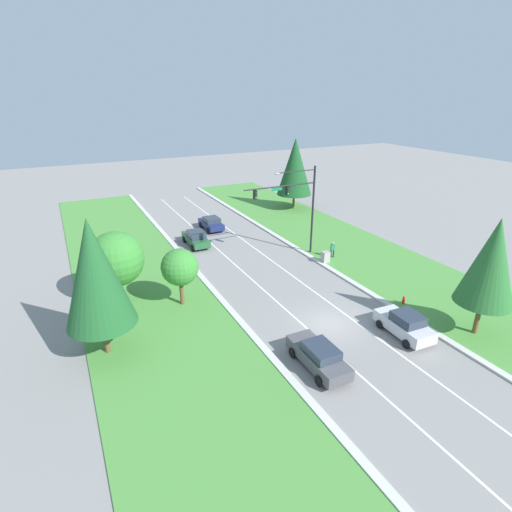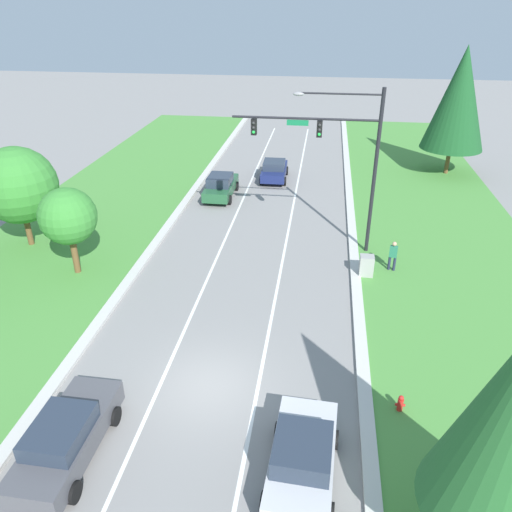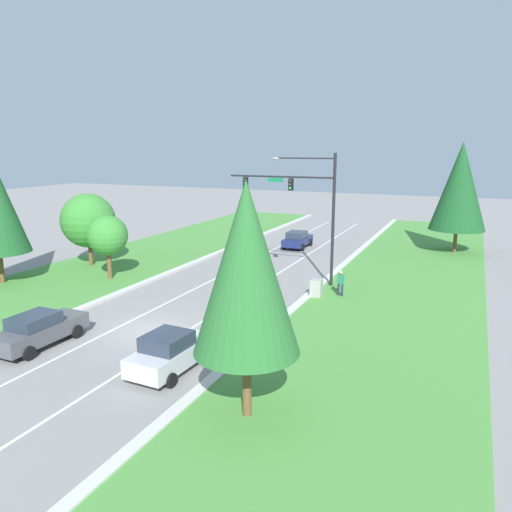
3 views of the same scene
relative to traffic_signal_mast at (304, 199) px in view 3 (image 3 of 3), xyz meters
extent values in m
plane|color=gray|center=(-4.31, -11.85, -5.83)|extent=(160.00, 160.00, 0.00)
cube|color=beige|center=(1.34, -11.85, -5.75)|extent=(0.50, 90.00, 0.15)
cube|color=beige|center=(-9.96, -11.85, -5.75)|extent=(0.50, 90.00, 0.15)
cube|color=#4C8E3D|center=(6.59, -11.85, -5.79)|extent=(10.00, 90.00, 0.08)
cube|color=white|center=(-6.11, -11.85, -5.82)|extent=(0.14, 81.00, 0.01)
cube|color=white|center=(-2.51, -11.85, -5.82)|extent=(0.14, 81.00, 0.01)
cylinder|color=black|center=(2.02, 0.01, -1.40)|extent=(0.20, 0.20, 8.85)
cylinder|color=black|center=(-1.70, 0.01, 1.43)|extent=(7.45, 0.12, 0.12)
cube|color=#147042|center=(-2.07, 0.01, 1.21)|extent=(1.10, 0.04, 0.28)
cylinder|color=black|center=(-0.03, 0.01, 2.67)|extent=(4.10, 0.09, 0.09)
ellipsoid|color=gray|center=(-2.07, 0.01, 2.62)|extent=(0.56, 0.28, 0.20)
cube|color=black|center=(-0.96, 0.01, 0.93)|extent=(0.28, 0.32, 0.80)
sphere|color=#2D2D2D|center=(-0.96, -0.16, 1.16)|extent=(0.16, 0.16, 0.16)
sphere|color=#2D2D2D|center=(-0.96, -0.16, 0.93)|extent=(0.16, 0.16, 0.16)
sphere|color=#23D647|center=(-0.96, -0.16, 0.70)|extent=(0.16, 0.16, 0.16)
cube|color=black|center=(-4.31, 0.01, 0.93)|extent=(0.28, 0.32, 0.80)
sphere|color=#2D2D2D|center=(-4.31, -0.16, 1.16)|extent=(0.16, 0.16, 0.16)
sphere|color=#2D2D2D|center=(-4.31, -0.16, 0.93)|extent=(0.16, 0.16, 0.16)
sphere|color=#23D647|center=(-4.31, -0.16, 0.70)|extent=(0.16, 0.16, 0.16)
cube|color=#235633|center=(-7.73, 7.40, -5.16)|extent=(1.75, 4.56, 0.68)
cube|color=#283342|center=(-7.73, 7.13, -4.50)|extent=(1.58, 2.05, 0.64)
cylinder|color=black|center=(-6.87, 8.82, -5.50)|extent=(0.24, 0.66, 0.66)
cylinder|color=black|center=(-8.59, 8.82, -5.50)|extent=(0.24, 0.66, 0.66)
cylinder|color=black|center=(-6.87, 5.99, -5.50)|extent=(0.24, 0.66, 0.66)
cylinder|color=black|center=(-8.59, 5.99, -5.50)|extent=(0.24, 0.66, 0.66)
cube|color=silver|center=(-0.71, -15.26, -5.13)|extent=(2.01, 4.25, 0.79)
cube|color=#283342|center=(-0.72, -15.51, -4.43)|extent=(1.72, 1.95, 0.61)
cylinder|color=black|center=(0.24, -14.01, -5.53)|extent=(0.27, 0.61, 0.60)
cylinder|color=black|center=(-1.53, -13.92, -5.53)|extent=(0.27, 0.61, 0.60)
cylinder|color=black|center=(0.11, -16.59, -5.53)|extent=(0.27, 0.61, 0.60)
cylinder|color=black|center=(-1.66, -16.50, -5.53)|extent=(0.27, 0.61, 0.60)
cube|color=navy|center=(-4.37, 11.63, -5.17)|extent=(1.88, 4.18, 0.65)
cube|color=#283342|center=(-4.37, 11.38, -4.56)|extent=(1.65, 1.90, 0.57)
cylinder|color=black|center=(-3.52, 12.93, -5.49)|extent=(0.25, 0.67, 0.67)
cylinder|color=black|center=(-5.28, 12.89, -5.49)|extent=(0.25, 0.67, 0.67)
cylinder|color=black|center=(-3.47, 10.36, -5.49)|extent=(0.25, 0.67, 0.67)
cylinder|color=black|center=(-5.22, 10.33, -5.49)|extent=(0.25, 0.67, 0.67)
cube|color=#4C4C51|center=(-7.88, -15.49, -5.13)|extent=(1.79, 4.70, 0.74)
cube|color=#283342|center=(-7.88, -15.77, -4.49)|extent=(1.58, 2.13, 0.55)
cylinder|color=black|center=(-7.01, -14.05, -5.50)|extent=(0.25, 0.65, 0.65)
cylinder|color=black|center=(-8.71, -14.02, -5.50)|extent=(0.25, 0.65, 0.65)
cylinder|color=black|center=(-7.05, -16.95, -5.50)|extent=(0.25, 0.65, 0.65)
cylinder|color=black|center=(-8.75, -16.92, -5.50)|extent=(0.25, 0.65, 0.65)
cube|color=#9E9E99|center=(1.84, -2.81, -5.25)|extent=(0.70, 0.60, 1.15)
cylinder|color=#232842|center=(3.06, -2.06, -5.41)|extent=(0.14, 0.14, 0.84)
cylinder|color=#232842|center=(3.31, -2.12, -5.41)|extent=(0.14, 0.14, 0.84)
cube|color=#287556|center=(3.18, -2.09, -4.69)|extent=(0.42, 0.31, 0.60)
sphere|color=tan|center=(3.18, -2.09, -4.25)|extent=(0.22, 0.22, 0.22)
cylinder|color=red|center=(2.48, -12.19, -5.55)|extent=(0.20, 0.20, 0.55)
sphere|color=red|center=(2.48, -12.19, -5.22)|extent=(0.18, 0.18, 0.18)
cylinder|color=red|center=(2.36, -12.19, -5.52)|extent=(0.10, 0.09, 0.09)
cylinder|color=red|center=(2.60, -12.19, -5.52)|extent=(0.10, 0.09, 0.09)
cylinder|color=brown|center=(9.16, 14.89, -4.77)|extent=(0.32, 0.32, 2.11)
cone|color=#194C23|center=(9.16, 14.89, 0.07)|extent=(4.73, 4.73, 7.57)
cylinder|color=brown|center=(-16.99, -1.80, -4.81)|extent=(0.32, 0.32, 2.04)
sphere|color=#388433|center=(-16.99, -1.80, -2.21)|extent=(4.20, 4.20, 4.20)
cylinder|color=brown|center=(3.76, -17.36, -4.61)|extent=(0.32, 0.32, 2.44)
cone|color=#28662D|center=(3.76, -17.36, -0.48)|extent=(3.63, 3.63, 5.81)
cylinder|color=brown|center=(-12.87, -4.51, -4.76)|extent=(0.32, 0.32, 2.12)
sphere|color=#388433|center=(-12.87, -4.51, -2.64)|extent=(2.83, 2.83, 2.83)
cylinder|color=brown|center=(-18.93, -8.37, -4.72)|extent=(0.32, 0.32, 2.21)
camera|label=1|loc=(-20.00, -31.38, 9.52)|focal=28.00mm
camera|label=2|loc=(-0.67, -25.51, 6.90)|focal=35.00mm
camera|label=3|loc=(10.41, -31.75, 3.43)|focal=35.00mm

